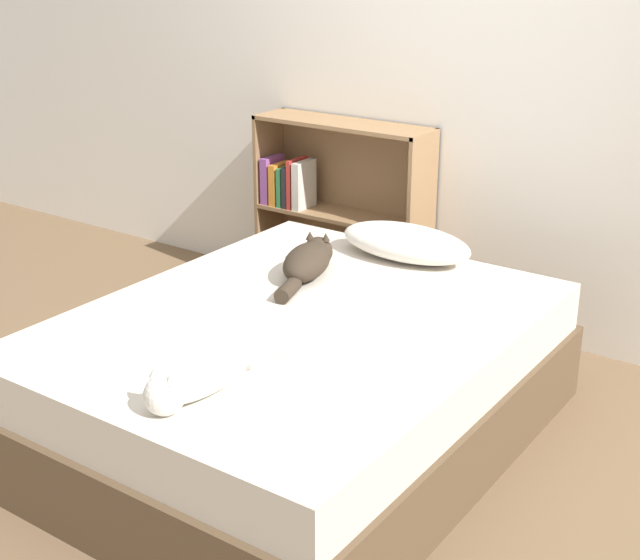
# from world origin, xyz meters

# --- Properties ---
(ground_plane) EXTENTS (8.00, 8.00, 0.00)m
(ground_plane) POSITION_xyz_m (0.00, 0.00, 0.00)
(ground_plane) COLOR brown
(wall_back) EXTENTS (8.00, 0.06, 2.50)m
(wall_back) POSITION_xyz_m (0.00, 1.39, 1.25)
(wall_back) COLOR white
(wall_back) RESTS_ON ground_plane
(bed) EXTENTS (1.51, 1.90, 0.50)m
(bed) POSITION_xyz_m (0.00, 0.00, 0.25)
(bed) COLOR brown
(bed) RESTS_ON ground_plane
(pillow) EXTENTS (0.60, 0.29, 0.15)m
(pillow) POSITION_xyz_m (0.01, 0.77, 0.57)
(pillow) COLOR white
(pillow) RESTS_ON bed
(cat_light) EXTENTS (0.16, 0.59, 0.15)m
(cat_light) POSITION_xyz_m (0.11, -0.64, 0.56)
(cat_light) COLOR white
(cat_light) RESTS_ON bed
(cat_dark) EXTENTS (0.26, 0.50, 0.15)m
(cat_dark) POSITION_xyz_m (-0.21, 0.36, 0.57)
(cat_dark) COLOR #33281E
(cat_dark) RESTS_ON bed
(bookshelf) EXTENTS (0.94, 0.26, 0.95)m
(bookshelf) POSITION_xyz_m (-0.67, 1.26, 0.49)
(bookshelf) COLOR #8E6B47
(bookshelf) RESTS_ON ground_plane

